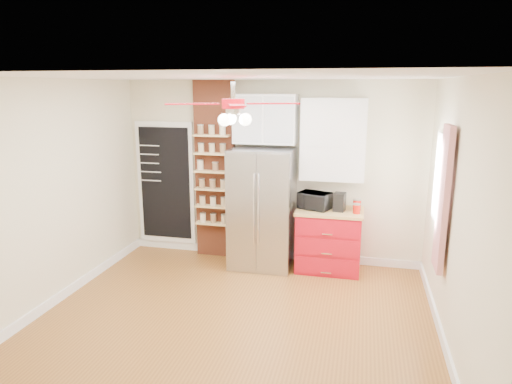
% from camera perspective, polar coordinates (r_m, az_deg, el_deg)
% --- Properties ---
extents(floor, '(4.50, 4.50, 0.00)m').
position_cam_1_polar(floor, '(5.47, -2.57, -15.40)').
color(floor, brown).
rests_on(floor, ground).
extents(ceiling, '(4.50, 4.50, 0.00)m').
position_cam_1_polar(ceiling, '(4.81, -2.90, 14.19)').
color(ceiling, white).
rests_on(ceiling, wall_back).
extents(wall_back, '(4.50, 0.02, 2.70)m').
position_cam_1_polar(wall_back, '(6.87, 1.87, 2.53)').
color(wall_back, beige).
rests_on(wall_back, floor).
extents(wall_front, '(4.50, 0.02, 2.70)m').
position_cam_1_polar(wall_front, '(3.19, -12.80, -10.40)').
color(wall_front, beige).
rests_on(wall_front, floor).
extents(wall_left, '(0.02, 4.00, 2.70)m').
position_cam_1_polar(wall_left, '(5.98, -23.94, -0.19)').
color(wall_left, beige).
rests_on(wall_left, floor).
extents(wall_right, '(0.02, 4.00, 2.70)m').
position_cam_1_polar(wall_right, '(4.87, 23.68, -2.98)').
color(wall_right, beige).
rests_on(wall_right, floor).
extents(chalkboard, '(0.95, 0.05, 1.95)m').
position_cam_1_polar(chalkboard, '(7.40, -11.22, 1.08)').
color(chalkboard, white).
rests_on(chalkboard, wall_back).
extents(brick_pillar, '(0.60, 0.16, 2.70)m').
position_cam_1_polar(brick_pillar, '(7.01, -5.10, 2.70)').
color(brick_pillar, brown).
rests_on(brick_pillar, floor).
extents(fridge, '(0.90, 0.70, 1.75)m').
position_cam_1_polar(fridge, '(6.63, 0.78, -2.06)').
color(fridge, '#A8A9AD').
rests_on(fridge, floor).
extents(upper_glass_cabinet, '(0.90, 0.35, 0.70)m').
position_cam_1_polar(upper_glass_cabinet, '(6.60, 1.18, 9.12)').
color(upper_glass_cabinet, white).
rests_on(upper_glass_cabinet, wall_back).
extents(red_cabinet, '(0.94, 0.64, 0.90)m').
position_cam_1_polar(red_cabinet, '(6.67, 9.07, -5.94)').
color(red_cabinet, '#AE0C1A').
rests_on(red_cabinet, floor).
extents(upper_shelf_unit, '(0.90, 0.30, 1.15)m').
position_cam_1_polar(upper_shelf_unit, '(6.52, 9.63, 6.46)').
color(upper_shelf_unit, white).
rests_on(upper_shelf_unit, wall_back).
extents(window, '(0.04, 0.75, 1.05)m').
position_cam_1_polar(window, '(5.69, 22.12, 1.41)').
color(window, white).
rests_on(window, wall_right).
extents(curtain, '(0.06, 0.40, 1.55)m').
position_cam_1_polar(curtain, '(5.17, 22.36, -0.84)').
color(curtain, red).
rests_on(curtain, wall_right).
extents(ceiling_fan, '(1.40, 1.40, 0.44)m').
position_cam_1_polar(ceiling_fan, '(4.81, -2.86, 10.90)').
color(ceiling_fan, silver).
rests_on(ceiling_fan, ceiling).
extents(toaster_oven, '(0.51, 0.42, 0.24)m').
position_cam_1_polar(toaster_oven, '(6.53, 7.33, -1.08)').
color(toaster_oven, black).
rests_on(toaster_oven, red_cabinet).
extents(coffee_maker, '(0.18, 0.21, 0.26)m').
position_cam_1_polar(coffee_maker, '(6.48, 10.39, -1.23)').
color(coffee_maker, black).
rests_on(coffee_maker, red_cabinet).
extents(canister_left, '(0.12, 0.12, 0.13)m').
position_cam_1_polar(canister_left, '(6.40, 12.46, -2.10)').
color(canister_left, '#A91309').
rests_on(canister_left, red_cabinet).
extents(canister_right, '(0.11, 0.11, 0.14)m').
position_cam_1_polar(canister_right, '(6.58, 12.50, -1.61)').
color(canister_right, red).
rests_on(canister_right, red_cabinet).
extents(pantry_jar_oats, '(0.13, 0.13, 0.14)m').
position_cam_1_polar(pantry_jar_oats, '(6.95, -6.97, 3.35)').
color(pantry_jar_oats, beige).
rests_on(pantry_jar_oats, brick_pillar).
extents(pantry_jar_beans, '(0.11, 0.11, 0.12)m').
position_cam_1_polar(pantry_jar_beans, '(6.87, -5.10, 3.17)').
color(pantry_jar_beans, brown).
rests_on(pantry_jar_beans, brick_pillar).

